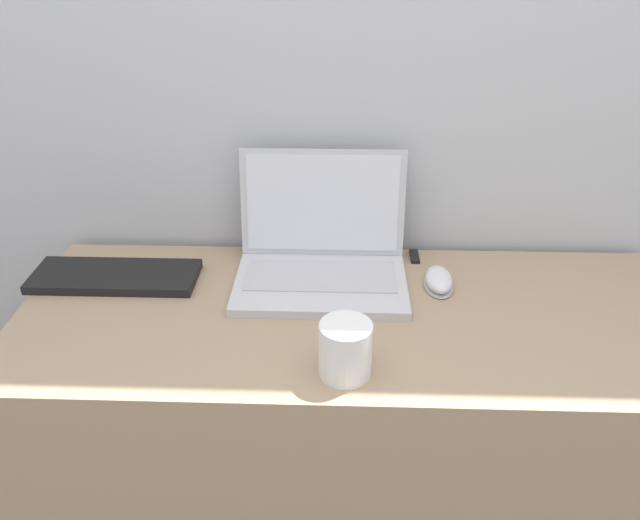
{
  "coord_description": "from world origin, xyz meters",
  "views": [
    {
      "loc": [
        -0.03,
        -0.79,
        1.49
      ],
      "look_at": [
        -0.07,
        0.33,
        0.85
      ],
      "focal_mm": 35.0,
      "sensor_mm": 36.0,
      "label": 1
    }
  ],
  "objects_px": {
    "laptop": "(321,253)",
    "usb_stick": "(414,256)",
    "drink_cup": "(345,349)",
    "computer_mouse": "(439,280)",
    "external_keyboard": "(115,276)"
  },
  "relations": [
    {
      "from": "computer_mouse",
      "to": "external_keyboard",
      "type": "bearing_deg",
      "value": 179.87
    },
    {
      "from": "laptop",
      "to": "external_keyboard",
      "type": "distance_m",
      "value": 0.46
    },
    {
      "from": "laptop",
      "to": "usb_stick",
      "type": "distance_m",
      "value": 0.24
    },
    {
      "from": "laptop",
      "to": "computer_mouse",
      "type": "relative_size",
      "value": 3.36
    },
    {
      "from": "laptop",
      "to": "usb_stick",
      "type": "height_order",
      "value": "laptop"
    },
    {
      "from": "drink_cup",
      "to": "usb_stick",
      "type": "relative_size",
      "value": 1.75
    },
    {
      "from": "laptop",
      "to": "drink_cup",
      "type": "relative_size",
      "value": 3.56
    },
    {
      "from": "laptop",
      "to": "drink_cup",
      "type": "distance_m",
      "value": 0.34
    },
    {
      "from": "external_keyboard",
      "to": "computer_mouse",
      "type": "bearing_deg",
      "value": -0.13
    },
    {
      "from": "laptop",
      "to": "usb_stick",
      "type": "xyz_separation_m",
      "value": [
        0.22,
        0.09,
        -0.06
      ]
    },
    {
      "from": "drink_cup",
      "to": "computer_mouse",
      "type": "relative_size",
      "value": 0.94
    },
    {
      "from": "drink_cup",
      "to": "usb_stick",
      "type": "bearing_deg",
      "value": 68.76
    },
    {
      "from": "drink_cup",
      "to": "usb_stick",
      "type": "xyz_separation_m",
      "value": [
        0.17,
        0.43,
        -0.05
      ]
    },
    {
      "from": "drink_cup",
      "to": "computer_mouse",
      "type": "xyz_separation_m",
      "value": [
        0.21,
        0.3,
        -0.04
      ]
    },
    {
      "from": "usb_stick",
      "to": "computer_mouse",
      "type": "bearing_deg",
      "value": -72.76
    }
  ]
}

